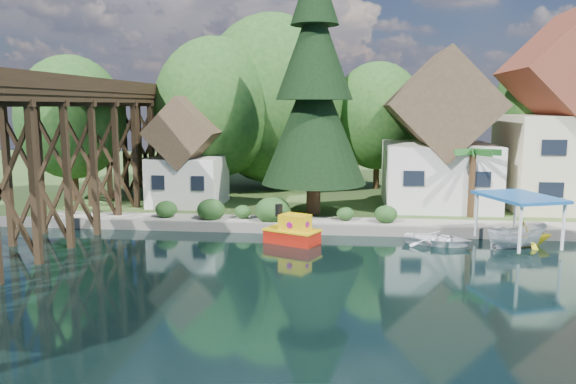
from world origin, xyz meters
name	(u,v)px	position (x,y,z in m)	size (l,w,h in m)	color
ground	(331,274)	(0.00, 0.00, 0.00)	(140.00, 140.00, 0.00)	black
bank	(343,177)	(0.00, 34.00, 0.25)	(140.00, 52.00, 0.50)	#304E1F
seawall	(404,231)	(4.00, 8.00, 0.31)	(60.00, 0.40, 0.62)	slate
promenade	(435,224)	(6.00, 9.30, 0.53)	(50.00, 2.60, 0.06)	gray
trestle_bridge	(55,147)	(-16.00, 5.17, 5.35)	(4.12, 44.18, 9.30)	black
house_left	(439,142)	(7.00, 16.00, 5.14)	(7.64, 8.64, 11.02)	silver
house_center	(569,124)	(16.00, 16.50, 6.42)	(8.65, 9.18, 13.89)	beige
shed	(188,159)	(-11.00, 14.50, 3.83)	(5.09, 5.40, 7.85)	silver
bg_trees	(354,110)	(1.00, 21.25, 7.29)	(49.90, 13.30, 10.57)	#382314
shrubs	(264,209)	(-4.60, 9.26, 1.23)	(15.76, 2.47, 1.70)	#153B17
conifer	(314,90)	(-1.64, 11.66, 8.65)	(6.87, 6.87, 16.92)	#382314
palm_tree	(473,154)	(8.58, 11.88, 4.63)	(4.36, 4.36, 4.73)	#382314
tugboat	(293,232)	(-2.39, 5.61, 0.65)	(3.42, 2.75, 2.18)	#AA160B
boat_white_a	(437,238)	(5.68, 6.24, 0.39)	(2.67, 3.74, 0.77)	white
boat_canopy	(517,225)	(9.84, 5.93, 1.24)	(4.46, 5.30, 2.90)	silver
boat_yellow	(526,232)	(10.57, 6.68, 0.71)	(2.34, 2.71, 1.43)	yellow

